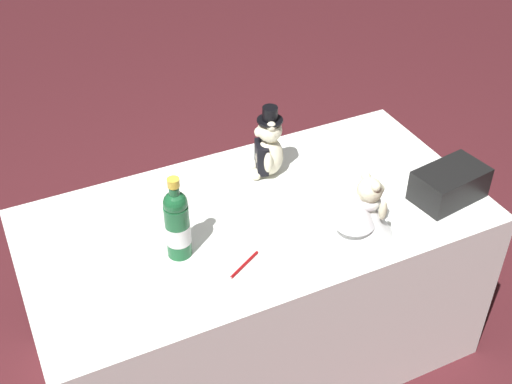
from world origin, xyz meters
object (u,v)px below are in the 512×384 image
object	(u,v)px
champagne_bottle	(177,223)
gift_case_black	(449,184)
teddy_bear_bride	(364,210)
signing_pen	(244,265)
teddy_bear_groom	(267,148)

from	to	relation	value
champagne_bottle	gift_case_black	distance (m)	0.98
champagne_bottle	teddy_bear_bride	bearing A→B (deg)	164.27
champagne_bottle	signing_pen	bearing A→B (deg)	137.96
teddy_bear_groom	gift_case_black	world-z (taller)	teddy_bear_groom
gift_case_black	champagne_bottle	bearing A→B (deg)	-7.98
teddy_bear_bride	teddy_bear_groom	bearing A→B (deg)	-72.69
champagne_bottle	signing_pen	size ratio (longest dim) A/B	2.25
champagne_bottle	gift_case_black	bearing A→B (deg)	172.02
teddy_bear_groom	champagne_bottle	xyz separation A→B (m)	(0.45, 0.27, 0.01)
teddy_bear_groom	teddy_bear_bride	world-z (taller)	teddy_bear_groom
teddy_bear_groom	signing_pen	bearing A→B (deg)	55.25
teddy_bear_groom	teddy_bear_bride	xyz separation A→B (m)	(-0.14, 0.44, -0.02)
teddy_bear_groom	champagne_bottle	bearing A→B (deg)	31.20
signing_pen	gift_case_black	distance (m)	0.81
teddy_bear_bride	signing_pen	size ratio (longest dim) A/B	1.69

